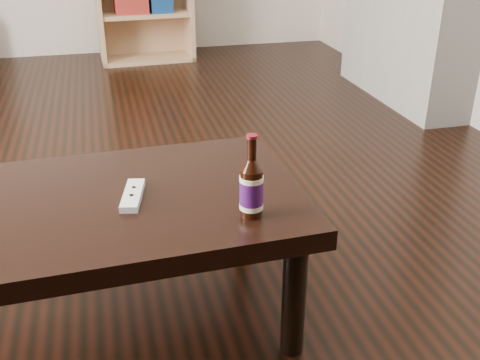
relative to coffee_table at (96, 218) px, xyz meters
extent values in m
cube|color=black|center=(-0.37, 0.66, -0.38)|extent=(5.00, 6.00, 0.01)
cube|color=tan|center=(0.45, 3.28, -0.36)|extent=(0.76, 0.37, 0.03)
cube|color=tan|center=(0.45, 3.28, 0.00)|extent=(0.70, 0.34, 0.03)
cube|color=maroon|center=(0.35, 3.26, 0.12)|extent=(0.27, 0.22, 0.20)
cube|color=navy|center=(0.58, 3.27, 0.11)|extent=(0.18, 0.22, 0.18)
cube|color=black|center=(0.00, 0.00, 0.03)|extent=(1.17, 0.71, 0.06)
cylinder|color=black|center=(0.51, -0.24, -0.19)|extent=(0.07, 0.07, 0.37)
cylinder|color=black|center=(0.49, 0.28, -0.19)|extent=(0.07, 0.07, 0.37)
cylinder|color=black|center=(0.40, -0.19, 0.12)|extent=(0.07, 0.07, 0.13)
cylinder|color=#3C104F|center=(0.40, -0.19, 0.12)|extent=(0.08, 0.08, 0.08)
cylinder|color=#F1E2C0|center=(0.40, -0.19, 0.16)|extent=(0.08, 0.08, 0.01)
cylinder|color=#F1E2C0|center=(0.40, -0.19, 0.09)|extent=(0.08, 0.08, 0.01)
cone|color=black|center=(0.40, -0.19, 0.20)|extent=(0.07, 0.07, 0.03)
cylinder|color=black|center=(0.40, -0.19, 0.25)|extent=(0.03, 0.03, 0.06)
cylinder|color=maroon|center=(0.40, -0.19, 0.28)|extent=(0.04, 0.04, 0.01)
cube|color=white|center=(0.11, -0.02, 0.07)|extent=(0.08, 0.18, 0.02)
cylinder|color=black|center=(0.11, 0.01, 0.08)|extent=(0.01, 0.01, 0.00)
cylinder|color=black|center=(0.10, -0.04, 0.08)|extent=(0.01, 0.01, 0.00)
camera|label=1|loc=(0.06, -1.41, 0.78)|focal=42.00mm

